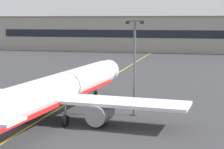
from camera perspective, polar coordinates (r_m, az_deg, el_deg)
ground_plane at (r=41.18m, az=-15.34°, el=-9.17°), size 400.00×400.00×0.00m
taxiway_centreline at (r=68.22m, az=-3.08°, el=-2.15°), size 1.68×180.00×0.01m
airliner_foreground at (r=47.03m, az=-8.70°, el=-2.63°), size 32.29×41.53×11.65m
apron_lamp_post at (r=48.96m, az=3.25°, el=1.25°), size 2.24×0.90×11.87m
safety_cone_by_nose_gear at (r=62.98m, az=-2.01°, el=-2.75°), size 0.44×0.44×0.55m
terminal_building at (r=148.93m, az=7.81°, el=5.79°), size 130.15×12.40×13.24m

